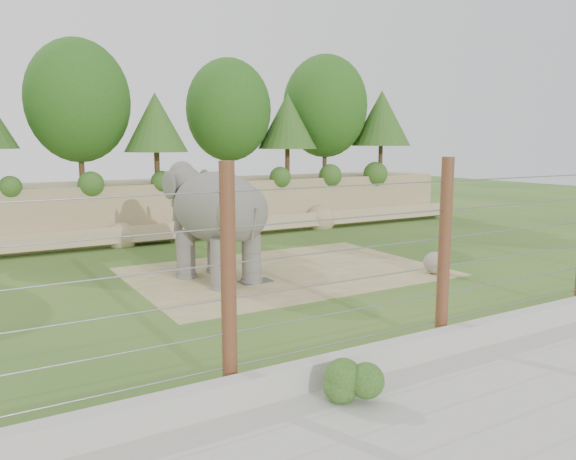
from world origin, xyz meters
TOP-DOWN VIEW (x-y plane):
  - ground at (0.00, 0.00)m, footprint 90.00×90.00m
  - back_embankment at (0.59, 12.68)m, footprint 30.00×5.52m
  - dirt_patch at (0.50, 3.00)m, footprint 10.00×7.00m
  - drain_grate at (-1.02, 2.25)m, footprint 1.00×0.60m
  - elephant at (-1.90, 3.08)m, footprint 2.73×4.71m
  - stone_ball at (4.55, 0.23)m, footprint 0.73×0.73m
  - retaining_wall at (0.00, -5.00)m, footprint 26.00×0.35m
  - walkway at (0.00, -7.00)m, footprint 26.00×4.00m
  - barrier_fence at (0.00, -4.50)m, footprint 20.26×0.26m
  - walkway_shrub at (-3.34, -5.80)m, footprint 0.68×0.68m

SIDE VIEW (x-z plane):
  - ground at x=0.00m, z-range 0.00..0.00m
  - walkway at x=0.00m, z-range 0.00..0.01m
  - dirt_patch at x=0.50m, z-range 0.00..0.02m
  - drain_grate at x=-1.02m, z-range 0.02..0.05m
  - retaining_wall at x=0.00m, z-range 0.00..0.50m
  - walkway_shrub at x=-3.34m, z-range 0.01..0.69m
  - stone_ball at x=4.55m, z-range 0.02..0.75m
  - elephant at x=-1.90m, z-range 0.00..3.58m
  - barrier_fence at x=0.00m, z-range 0.00..4.00m
  - back_embankment at x=0.59m, z-range -0.42..8.35m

